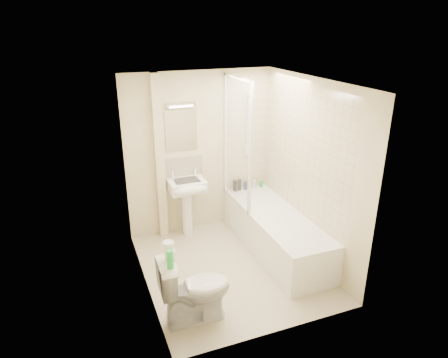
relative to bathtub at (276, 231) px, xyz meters
name	(u,v)px	position (x,y,z in m)	size (l,w,h in m)	color
floor	(231,267)	(-0.75, -0.20, -0.29)	(2.50, 2.50, 0.00)	beige
wall_back	(200,153)	(-0.75, 1.05, 0.91)	(2.20, 0.02, 2.40)	beige
wall_left	(140,197)	(-1.85, -0.20, 0.91)	(0.02, 2.50, 2.40)	beige
wall_right	(310,172)	(0.35, -0.20, 0.91)	(0.02, 2.50, 2.40)	beige
ceiling	(233,82)	(-0.75, -0.20, 2.11)	(2.20, 2.50, 0.02)	white
tile_back	(247,134)	(0.00, 1.04, 1.14)	(0.70, 0.01, 1.75)	beige
tile_right	(302,151)	(0.34, 0.00, 1.14)	(0.01, 2.10, 1.75)	beige
pipe_boxing	(159,160)	(-1.37, 0.99, 0.91)	(0.12, 0.12, 2.40)	beige
splashback	(183,167)	(-1.02, 1.04, 0.74)	(0.60, 0.01, 0.30)	beige
mirror	(181,130)	(-1.02, 1.04, 1.29)	(0.46, 0.01, 0.60)	white
strip_light	(181,104)	(-1.02, 1.02, 1.66)	(0.42, 0.07, 0.07)	silver
bathtub	(276,231)	(0.00, 0.00, 0.00)	(0.70, 2.10, 0.55)	white
shower_screen	(237,142)	(-0.35, 0.60, 1.16)	(0.04, 0.92, 1.80)	white
shower_fixture	(248,127)	(0.00, 0.99, 1.26)	(0.10, 0.16, 0.99)	white
pedestal_sink	(188,192)	(-1.02, 0.81, 0.42)	(0.52, 0.48, 1.01)	white
bottle_black_a	(235,186)	(-0.22, 0.96, 0.35)	(0.07, 0.07, 0.17)	black
bottle_black_b	(239,185)	(-0.14, 0.96, 0.35)	(0.05, 0.05, 0.18)	black
bottle_blue	(245,186)	(-0.04, 0.96, 0.32)	(0.06, 0.06, 0.12)	#12214F
bottle_cream	(249,183)	(0.01, 0.96, 0.35)	(0.06, 0.06, 0.18)	beige
bottle_white_b	(254,184)	(0.11, 0.96, 0.33)	(0.05, 0.05, 0.14)	silver
bottle_green	(261,184)	(0.23, 0.96, 0.31)	(0.06, 0.06, 0.10)	green
toilet	(195,289)	(-1.47, -0.95, 0.09)	(0.77, 0.46, 0.76)	white
toilet_roll_lower	(170,255)	(-1.70, -0.89, 0.53)	(0.12, 0.12, 0.11)	white
toilet_roll_upper	(168,246)	(-1.71, -0.87, 0.63)	(0.11, 0.11, 0.09)	white
green_bottle	(170,259)	(-1.74, -1.04, 0.58)	(0.06, 0.06, 0.20)	green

